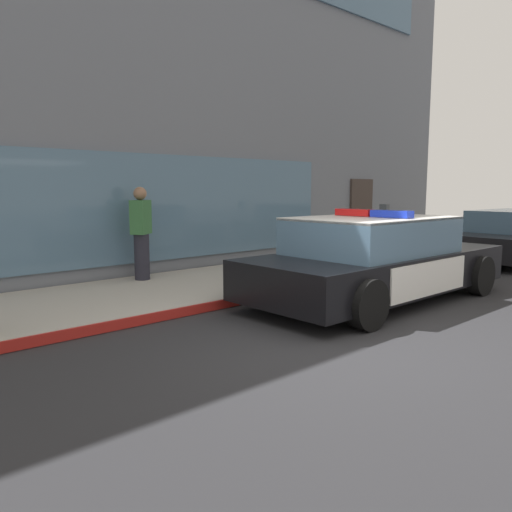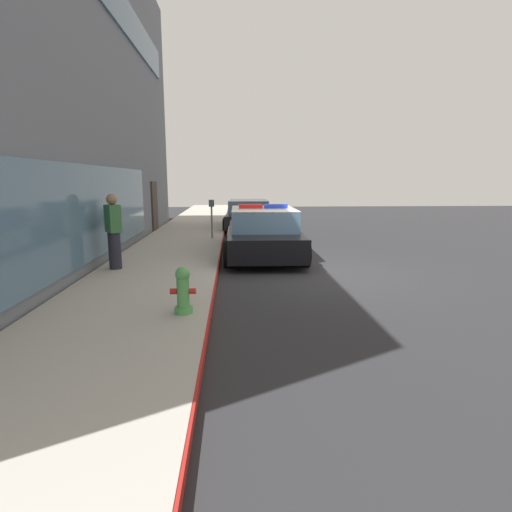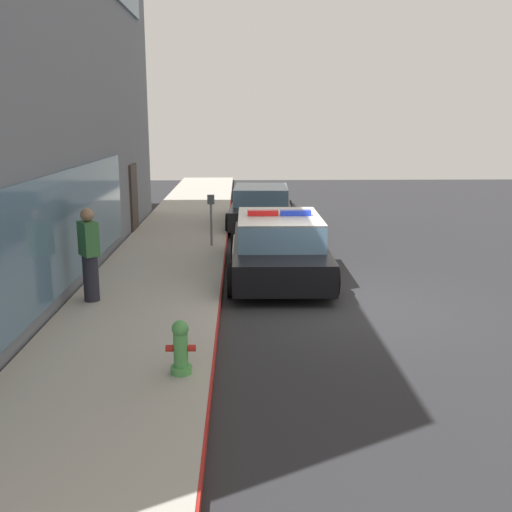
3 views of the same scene
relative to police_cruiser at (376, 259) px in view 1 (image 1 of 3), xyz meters
name	(u,v)px [view 1 (image 1 of 3)]	position (x,y,z in m)	size (l,w,h in m)	color
ground	(331,344)	(-2.40, -1.03, -0.68)	(48.00, 48.00, 0.00)	#262628
sidewalk	(164,292)	(-2.40, 2.63, -0.61)	(48.00, 2.78, 0.15)	#A39E93
curb_red_paint	(214,306)	(-2.40, 1.22, -0.61)	(28.80, 0.04, 0.14)	maroon
storefront_building	(106,74)	(-0.42, 8.37, 4.19)	(18.61, 8.69, 9.75)	slate
police_cruiser	(376,259)	(0.00, 0.00, 0.00)	(4.96, 2.20, 1.49)	black
pedestrian_on_sidewalk	(141,233)	(-2.26, 3.57, 0.33)	(0.48, 0.44, 1.71)	#23232D
parking_meter	(384,223)	(2.64, 1.60, 0.40)	(0.12, 0.18, 1.34)	slate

